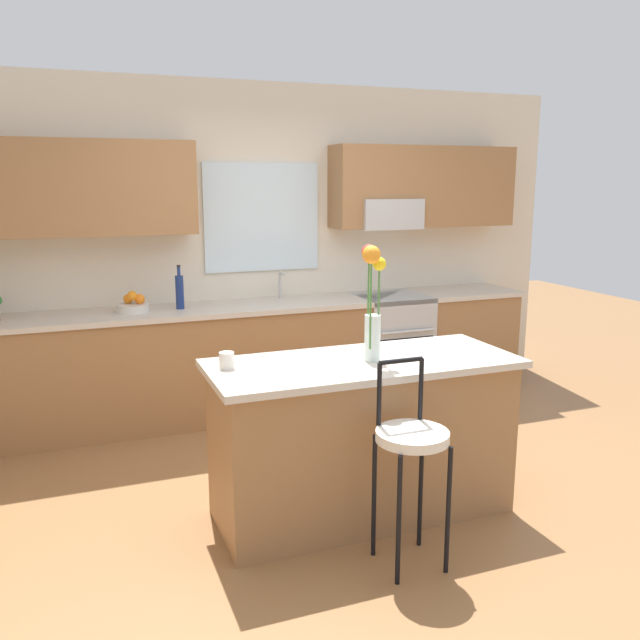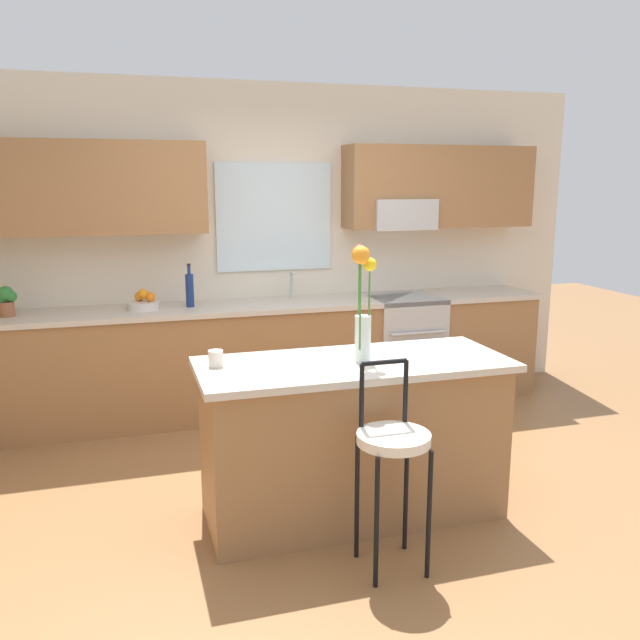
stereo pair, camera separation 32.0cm
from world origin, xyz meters
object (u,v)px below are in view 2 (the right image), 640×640
(oven_range, at_px, (402,347))
(bar_stool_near, at_px, (393,447))
(bottle_olive_oil, at_px, (190,289))
(fruit_bowl_oranges, at_px, (144,303))
(potted_plant_small, at_px, (5,300))
(flower_vase, at_px, (363,300))
(kitchen_island, at_px, (353,438))
(mug_ceramic, at_px, (216,358))

(oven_range, bearing_deg, bar_stool_near, -114.74)
(oven_range, xyz_separation_m, bottle_olive_oil, (-1.83, 0.02, 0.60))
(oven_range, xyz_separation_m, fruit_bowl_oranges, (-2.19, 0.03, 0.51))
(oven_range, relative_size, potted_plant_small, 4.05)
(flower_vase, bearing_deg, fruit_bowl_oranges, 119.45)
(bottle_olive_oil, bearing_deg, bar_stool_near, -74.14)
(bottle_olive_oil, height_order, potted_plant_small, bottle_olive_oil)
(oven_range, distance_m, kitchen_island, 2.19)
(kitchen_island, bearing_deg, flower_vase, -42.64)
(oven_range, distance_m, bar_stool_near, 2.70)
(mug_ceramic, relative_size, bottle_olive_oil, 0.26)
(bar_stool_near, bearing_deg, potted_plant_small, 129.58)
(fruit_bowl_oranges, height_order, bottle_olive_oil, bottle_olive_oil)
(fruit_bowl_oranges, bearing_deg, potted_plant_small, -179.87)
(fruit_bowl_oranges, relative_size, potted_plant_small, 1.06)
(kitchen_island, bearing_deg, fruit_bowl_oranges, 119.07)
(kitchen_island, relative_size, bar_stool_near, 1.67)
(oven_range, xyz_separation_m, flower_vase, (-1.09, -1.91, 0.81))
(flower_vase, xyz_separation_m, fruit_bowl_oranges, (-1.09, 1.94, -0.30))
(bar_stool_near, relative_size, bottle_olive_oil, 3.03)
(fruit_bowl_oranges, bearing_deg, oven_range, -0.75)
(kitchen_island, height_order, bar_stool_near, bar_stool_near)
(bottle_olive_oil, bearing_deg, mug_ceramic, -91.59)
(flower_vase, bearing_deg, potted_plant_small, 137.08)
(fruit_bowl_oranges, height_order, potted_plant_small, potted_plant_small)
(bar_stool_near, distance_m, fruit_bowl_oranges, 2.71)
(flower_vase, distance_m, potted_plant_small, 2.85)
(flower_vase, distance_m, bottle_olive_oil, 2.08)
(flower_vase, bearing_deg, bottle_olive_oil, 110.88)
(kitchen_island, distance_m, bar_stool_near, 0.60)
(kitchen_island, height_order, mug_ceramic, mug_ceramic)
(potted_plant_small, bearing_deg, oven_range, -0.48)
(bar_stool_near, bearing_deg, flower_vase, 86.29)
(oven_range, distance_m, flower_vase, 2.34)
(bar_stool_near, distance_m, mug_ceramic, 1.06)
(bottle_olive_oil, bearing_deg, fruit_bowl_oranges, 179.36)
(flower_vase, relative_size, potted_plant_small, 2.85)
(flower_vase, relative_size, bottle_olive_oil, 1.88)
(fruit_bowl_oranges, xyz_separation_m, bottle_olive_oil, (0.36, -0.00, 0.09))
(kitchen_island, xyz_separation_m, fruit_bowl_oranges, (-1.06, 1.90, 0.51))
(flower_vase, height_order, bottle_olive_oil, flower_vase)
(bar_stool_near, xyz_separation_m, fruit_bowl_oranges, (-1.06, 2.48, 0.34))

